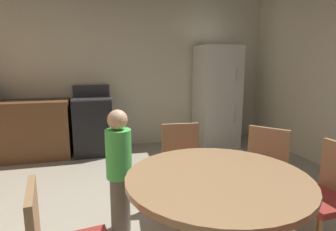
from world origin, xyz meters
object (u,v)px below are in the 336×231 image
(oven_range, at_px, (93,125))
(person_child, at_px, (119,168))
(chair_northeast, at_px, (263,169))
(refrigerator, at_px, (216,96))
(dining_table, at_px, (217,199))
(chair_north, at_px, (183,162))
(chair_east, at_px, (329,192))

(oven_range, height_order, person_child, oven_range)
(oven_range, xyz_separation_m, chair_northeast, (1.53, -2.46, 0.03))
(refrigerator, bearing_deg, dining_table, -114.46)
(chair_northeast, distance_m, chair_north, 0.76)
(chair_east, xyz_separation_m, person_child, (-1.52, 0.70, 0.08))
(refrigerator, bearing_deg, chair_east, -97.95)
(oven_range, height_order, refrigerator, refrigerator)
(dining_table, bearing_deg, chair_north, 85.41)
(dining_table, relative_size, chair_northeast, 1.36)
(oven_range, relative_size, person_child, 1.01)
(chair_east, bearing_deg, chair_north, -48.82)
(chair_northeast, bearing_deg, chair_east, 72.15)
(oven_range, xyz_separation_m, refrigerator, (2.15, -0.05, 0.41))
(dining_table, xyz_separation_m, chair_north, (0.08, 0.95, -0.10))
(chair_north, bearing_deg, chair_northeast, 66.68)
(refrigerator, distance_m, person_child, 2.98)
(refrigerator, bearing_deg, chair_northeast, -104.48)
(chair_north, bearing_deg, dining_table, 0.00)
(chair_north, xyz_separation_m, chair_east, (0.88, -0.90, 0.00))
(oven_range, bearing_deg, chair_east, -60.05)
(chair_northeast, xyz_separation_m, person_child, (-1.31, 0.15, 0.08))
(refrigerator, relative_size, person_child, 1.61)
(oven_range, relative_size, chair_east, 1.26)
(refrigerator, xyz_separation_m, chair_north, (-1.29, -2.06, -0.38))
(oven_range, relative_size, refrigerator, 0.62)
(dining_table, height_order, chair_northeast, chair_northeast)
(refrigerator, relative_size, chair_east, 2.02)
(oven_range, bearing_deg, refrigerator, -1.43)
(oven_range, distance_m, chair_northeast, 2.90)
(refrigerator, height_order, chair_northeast, refrigerator)
(chair_north, bearing_deg, person_child, -67.92)
(dining_table, distance_m, chair_northeast, 0.96)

